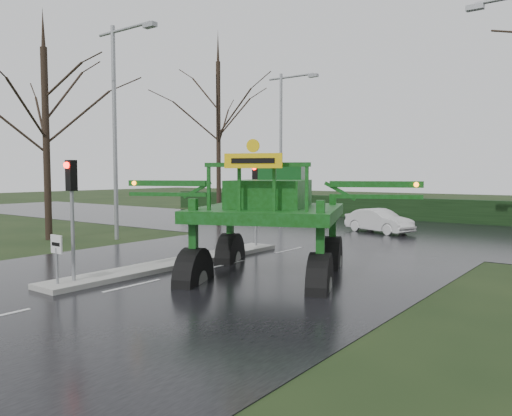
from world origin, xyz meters
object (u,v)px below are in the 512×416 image
Objects in this scene: keep_left_sign at (57,251)px; traffic_signal_mid at (256,187)px; crop_sprayer at (196,199)px; white_sedan at (379,233)px; traffic_signal_near at (71,194)px; street_light_left_far at (285,132)px; street_light_left_near at (119,112)px.

keep_left_sign is 0.38× the size of traffic_signal_mid.
crop_sprayer is at bearing -69.29° from traffic_signal_mid.
traffic_signal_mid is 0.93× the size of white_sedan.
keep_left_sign is at bearing -90.00° from traffic_signal_near.
crop_sprayer is at bearing 49.51° from traffic_signal_near.
street_light_left_far is 2.63× the size of white_sedan.
crop_sprayer is at bearing -63.63° from street_light_left_far.
street_light_left_far reaches higher than traffic_signal_mid.
keep_left_sign is 0.36× the size of white_sedan.
traffic_signal_near and traffic_signal_mid have the same top height.
white_sedan is at bearing 78.24° from traffic_signal_mid.
keep_left_sign is at bearing -90.00° from traffic_signal_mid.
street_light_left_near and street_light_left_far have the same top height.
keep_left_sign is at bearing -167.65° from white_sedan.
street_light_left_near is (-6.89, 7.01, 3.40)m from traffic_signal_near.
street_light_left_far reaches higher than white_sedan.
traffic_signal_mid is (0.00, 8.50, 0.00)m from traffic_signal_near.
traffic_signal_mid is at bearing 90.00° from keep_left_sign.
traffic_signal_near is (0.00, 0.49, 1.53)m from keep_left_sign.
white_sedan is at bearing 49.12° from street_light_left_near.
crop_sprayer reaches higher than traffic_signal_mid.
crop_sprayer is (2.23, 2.61, -0.18)m from traffic_signal_near.
crop_sprayer reaches higher than white_sedan.
street_light_left_far is at bearing 83.45° from white_sedan.
street_light_left_far is at bearing 90.00° from street_light_left_near.
traffic_signal_mid is 0.35× the size of street_light_left_far.
white_sedan is (-0.45, 14.42, -2.41)m from crop_sprayer.
traffic_signal_mid is 0.42× the size of crop_sprayer.
traffic_signal_near is 0.42× the size of crop_sprayer.
keep_left_sign is at bearing -47.41° from street_light_left_near.
street_light_left_near is 14.54m from white_sedan.
white_sedan is at bearing -24.68° from street_light_left_far.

